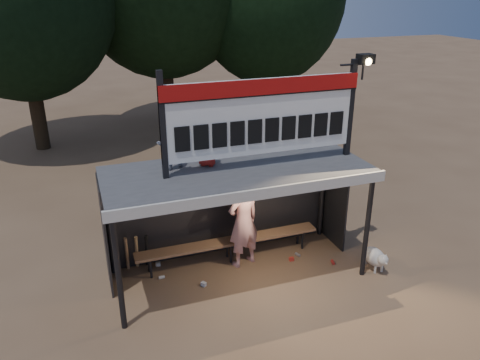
% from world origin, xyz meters
% --- Properties ---
extents(ground, '(80.00, 80.00, 0.00)m').
position_xyz_m(ground, '(0.00, 0.00, 0.00)').
color(ground, brown).
rests_on(ground, ground).
extents(player, '(0.85, 0.69, 2.03)m').
position_xyz_m(player, '(0.24, 0.31, 1.01)').
color(player, white).
rests_on(player, ground).
extents(child_a, '(0.54, 0.46, 0.98)m').
position_xyz_m(child_a, '(-1.17, 0.44, 2.81)').
color(child_a, slate).
rests_on(child_a, dugout_shelter).
extents(child_b, '(0.51, 0.47, 0.88)m').
position_xyz_m(child_b, '(-0.48, 0.34, 2.76)').
color(child_b, '#A62019').
rests_on(child_b, dugout_shelter).
extents(dugout_shelter, '(5.10, 2.08, 2.32)m').
position_xyz_m(dugout_shelter, '(0.00, 0.24, 1.85)').
color(dugout_shelter, '#3F3F41').
rests_on(dugout_shelter, ground).
extents(scoreboard_assembly, '(4.10, 0.27, 1.99)m').
position_xyz_m(scoreboard_assembly, '(0.56, -0.01, 3.32)').
color(scoreboard_assembly, black).
rests_on(scoreboard_assembly, dugout_shelter).
extents(bench, '(4.00, 0.35, 0.48)m').
position_xyz_m(bench, '(0.00, 0.55, 0.43)').
color(bench, '#885F40').
rests_on(bench, ground).
extents(dog, '(0.36, 0.81, 0.49)m').
position_xyz_m(dog, '(2.76, -0.82, 0.28)').
color(dog, beige).
rests_on(dog, ground).
extents(bats, '(0.48, 0.32, 0.84)m').
position_xyz_m(bats, '(-1.91, 0.82, 0.43)').
color(bats, '#916743').
rests_on(bats, ground).
extents(litter, '(3.66, 1.29, 0.08)m').
position_xyz_m(litter, '(0.15, 0.14, 0.04)').
color(litter, '#AC281D').
rests_on(litter, ground).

